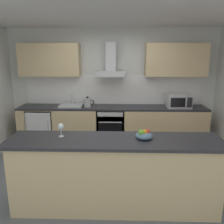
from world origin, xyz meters
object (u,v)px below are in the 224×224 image
Objects in this scene: microwave at (179,101)px; range_hood at (111,66)px; refrigerator at (43,127)px; kettle at (88,102)px; fruit_bowl at (144,135)px; oven at (111,126)px; wine_glass at (61,127)px; sink at (71,105)px.

range_hood reaches higher than microwave.
range_hood is (-1.47, 0.16, 0.74)m from microwave.
kettle reaches higher than refrigerator.
microwave reaches higher than fruit_bowl.
oven is 0.94× the size of refrigerator.
microwave is at bearing -0.48° from refrigerator.
range_hood is 4.05× the size of wine_glass.
range_hood is at bearing 4.90° from refrigerator.
fruit_bowl is (2.05, -2.20, 0.59)m from refrigerator.
oven is at bearing 75.36° from wine_glass.
oven is 2.31m from wine_glass.
microwave is at bearing -0.95° from sink.
kettle is 1.31× the size of fruit_bowl.
refrigerator is at bearing 133.00° from fruit_bowl.
range_hood is (0.88, 0.12, 0.86)m from sink.
wine_glass is (-2.04, -2.13, 0.04)m from microwave.
wine_glass is 0.81× the size of fruit_bowl.
range_hood reaches higher than fruit_bowl.
sink is at bearing 173.21° from kettle.
fruit_bowl is at bearing -77.08° from oven.
microwave is at bearing 0.17° from kettle.
fruit_bowl is at bearing -57.96° from sink.
wine_glass reaches higher than fruit_bowl.
sink is 2.61m from fruit_bowl.
fruit_bowl is (1.07, -0.04, -0.08)m from wine_glass.
kettle is at bearing -162.04° from range_hood.
kettle is 1.62× the size of wine_glass.
range_hood is at bearing 102.23° from fruit_bowl.
range_hood reaches higher than sink.
kettle is at bearing 114.96° from fruit_bowl.
wine_glass is at bearing -65.50° from refrigerator.
fruit_bowl reaches higher than oven.
sink is (-0.88, 0.01, 0.47)m from oven.
refrigerator is 3.06m from fruit_bowl.
sink is (-2.35, 0.04, -0.12)m from microwave.
kettle is (-0.50, -0.03, 0.55)m from oven.
fruit_bowl is (0.50, -2.33, -0.77)m from range_hood.
refrigerator is at bearing -178.82° from sink.
oven is at bearing 178.92° from microwave.
wine_glass is (-0.06, -2.12, 0.09)m from kettle.
microwave is 2.38m from fruit_bowl.
refrigerator is (-1.54, -0.00, -0.03)m from oven.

